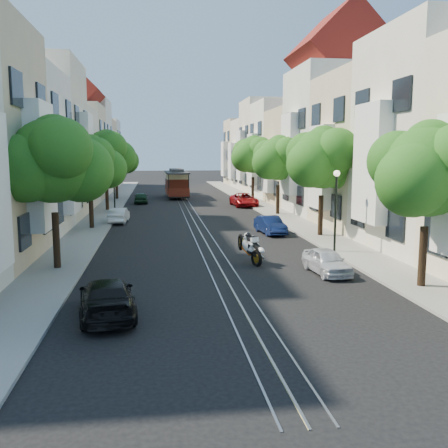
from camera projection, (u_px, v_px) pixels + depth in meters
name	position (u px, v px, depth m)	size (l,w,h in m)	color
ground	(186.00, 206.00, 48.57)	(200.00, 200.00, 0.00)	black
sidewalk_east	(259.00, 205.00, 49.52)	(2.50, 80.00, 0.12)	gray
sidewalk_west	(110.00, 207.00, 47.60)	(2.50, 80.00, 0.12)	gray
rail_left	(180.00, 206.00, 48.50)	(0.06, 80.00, 0.02)	gray
rail_slot	(186.00, 206.00, 48.57)	(0.06, 80.00, 0.02)	gray
rail_right	(192.00, 206.00, 48.64)	(0.06, 80.00, 0.02)	gray
lane_line	(186.00, 206.00, 48.57)	(0.08, 80.00, 0.01)	tan
townhouses_east	(305.00, 153.00, 49.32)	(7.75, 72.00, 12.00)	beige
townhouses_west	(57.00, 154.00, 46.20)	(7.75, 72.00, 11.76)	silver
tree_e_a	(429.00, 173.00, 18.47)	(4.72, 3.87, 6.27)	black
tree_e_b	(323.00, 160.00, 30.20)	(4.93, 4.08, 6.68)	black
tree_e_c	(279.00, 160.00, 41.01)	(4.84, 3.99, 6.52)	black
tree_e_d	(254.00, 156.00, 51.76)	(5.01, 4.16, 6.85)	black
tree_w_a	(54.00, 163.00, 21.43)	(4.93, 4.08, 6.68)	black
tree_w_b	(90.00, 164.00, 33.25)	(4.72, 3.87, 6.27)	black
tree_w_c	(106.00, 154.00, 43.94)	(5.13, 4.28, 7.09)	black
tree_w_d	(116.00, 158.00, 54.80)	(4.84, 3.99, 6.52)	black
lamp_east	(336.00, 198.00, 25.45)	(0.32, 0.32, 4.16)	black
lamp_west	(114.00, 181.00, 41.45)	(0.32, 0.32, 4.16)	black
sportbike_rider	(250.00, 247.00, 23.33)	(0.92, 2.11, 1.52)	black
cable_car	(177.00, 182.00, 57.70)	(2.70, 7.99, 3.04)	black
parked_car_e_near	(327.00, 261.00, 21.39)	(1.28, 3.19, 1.09)	silver
parked_car_e_mid	(270.00, 225.00, 31.96)	(1.20, 3.44, 1.13)	#0E1A47
parked_car_e_far	(244.00, 200.00, 48.33)	(2.13, 4.63, 1.29)	maroon
parked_car_w_near	(107.00, 298.00, 15.79)	(1.69, 4.16, 1.21)	black
parked_car_w_mid	(119.00, 215.00, 37.00)	(1.20, 3.43, 1.13)	white
parked_car_w_far	(141.00, 198.00, 51.26)	(1.37, 3.41, 1.16)	black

